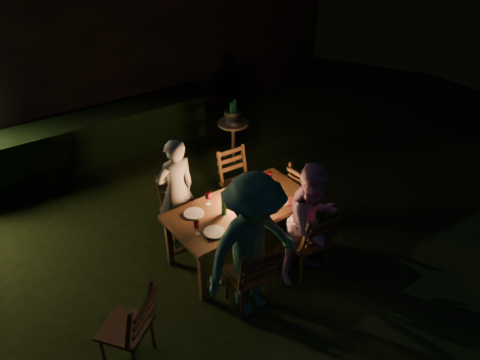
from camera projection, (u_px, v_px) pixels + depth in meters
garden_envelope at (64, 33)px, 9.38m from camera, size 40.00×40.00×3.20m
dining_table at (240, 211)px, 5.90m from camera, size 1.90×1.02×0.77m
chair_near_left at (249, 284)px, 5.37m from camera, size 0.50×0.54×1.05m
chair_near_right at (306, 252)px, 5.82m from camera, size 0.50×0.54×1.08m
chair_far_left at (181, 219)px, 6.41m from camera, size 0.48×0.51×0.98m
chair_far_right at (239, 193)px, 6.91m from camera, size 0.46×0.50×1.01m
chair_end at (308, 202)px, 6.74m from camera, size 0.53×0.50×1.00m
chair_spare at (129, 338)px, 4.75m from camera, size 0.67×0.67×1.04m
person_house_side at (176, 190)px, 6.19m from camera, size 0.57×0.39×1.51m
person_opp_right at (313, 224)px, 5.53m from camera, size 0.81×0.65×1.60m
person_opp_left at (253, 247)px, 5.01m from camera, size 1.21×0.74×1.82m
lantern at (241, 193)px, 5.83m from camera, size 0.16×0.16×0.35m
plate_far_left at (194, 213)px, 5.73m from camera, size 0.25×0.25×0.01m
plate_near_left at (214, 232)px, 5.43m from camera, size 0.25×0.25×0.01m
plate_far_right at (257, 186)px, 6.23m from camera, size 0.25×0.25×0.01m
plate_near_right at (279, 201)px, 5.94m from camera, size 0.25×0.25×0.01m
wineglass_a at (208, 199)px, 5.85m from camera, size 0.06×0.06×0.18m
wineglass_b at (197, 228)px, 5.37m from camera, size 0.06×0.06×0.18m
wineglass_c at (273, 203)px, 5.78m from camera, size 0.06×0.06×0.18m
wineglass_d at (269, 178)px, 6.25m from camera, size 0.06×0.06×0.18m
wineglass_e at (249, 215)px, 5.56m from camera, size 0.06×0.06×0.18m
bottle_table at (224, 205)px, 5.66m from camera, size 0.07×0.07×0.28m
napkin_left at (247, 223)px, 5.57m from camera, size 0.18×0.14×0.01m
napkin_right at (289, 202)px, 5.94m from camera, size 0.18×0.14×0.01m
phone at (213, 238)px, 5.35m from camera, size 0.14×0.07×0.01m
side_table at (233, 127)px, 8.02m from camera, size 0.53×0.53×0.71m
ice_bucket at (233, 116)px, 7.91m from camera, size 0.30×0.30×0.22m
bottle_bucket_a at (232, 115)px, 7.83m from camera, size 0.07×0.07×0.32m
bottle_bucket_b at (234, 112)px, 7.94m from camera, size 0.07×0.07×0.32m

